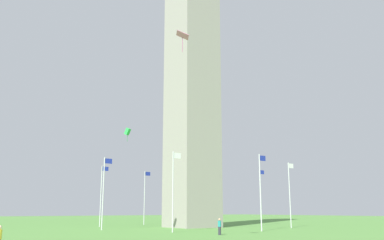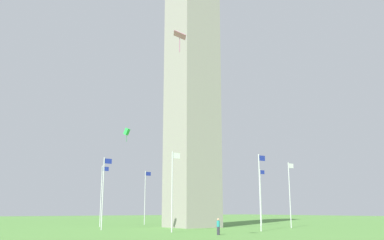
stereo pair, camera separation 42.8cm
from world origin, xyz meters
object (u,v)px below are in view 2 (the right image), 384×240
(flagpole_nw, at_px, (290,192))
(flagpole_n, at_px, (261,194))
(flagpole_se, at_px, (102,193))
(flagpole_ne, at_px, (205,196))
(obelisk_monument, at_px, (192,39))
(flagpole_e, at_px, (145,195))
(flagpole_s, at_px, (103,190))
(flagpole_w, at_px, (260,189))
(person_teal_shirt, at_px, (218,227))
(kite_pink_diamond, at_px, (180,36))
(kite_green_box, at_px, (127,132))
(flagpole_sw, at_px, (172,188))

(flagpole_nw, bearing_deg, flagpole_n, 67.50)
(flagpole_se, bearing_deg, flagpole_ne, -0.00)
(flagpole_ne, bearing_deg, obelisk_monument, -135.16)
(flagpole_n, xyz_separation_m, flagpole_se, (-23.72, 9.83, 0.00))
(flagpole_se, relative_size, flagpole_nw, 1.00)
(flagpole_e, distance_m, flagpole_s, 19.65)
(flagpole_w, distance_m, person_teal_shirt, 10.05)
(kite_pink_diamond, bearing_deg, flagpole_nw, 27.67)
(flagpole_se, height_order, kite_pink_diamond, kite_pink_diamond)
(obelisk_monument, relative_size, flagpole_se, 6.34)
(flagpole_n, height_order, kite_green_box, kite_green_box)
(obelisk_monument, height_order, flagpole_w, obelisk_monument)
(flagpole_sw, bearing_deg, obelisk_monument, 45.16)
(flagpole_se, relative_size, kite_green_box, 5.54)
(flagpole_sw, distance_m, flagpole_w, 10.64)
(kite_green_box, bearing_deg, flagpole_sw, -35.47)
(flagpole_se, xyz_separation_m, kite_pink_diamond, (-9.32, -34.85, 10.76))
(kite_pink_diamond, bearing_deg, kite_green_box, 74.99)
(flagpole_n, distance_m, kite_pink_diamond, 42.83)
(kite_pink_diamond, bearing_deg, person_teal_shirt, 38.80)
(obelisk_monument, relative_size, kite_pink_diamond, 35.75)
(kite_pink_diamond, bearing_deg, obelisk_monument, 52.65)
(flagpole_se, relative_size, flagpole_s, 1.00)
(flagpole_w, relative_size, kite_pink_diamond, 5.64)
(flagpole_ne, bearing_deg, flagpole_w, -112.50)
(flagpole_se, height_order, kite_green_box, kite_green_box)
(flagpole_ne, bearing_deg, flagpole_s, -157.50)
(obelisk_monument, distance_m, kite_green_box, 23.37)
(flagpole_sw, distance_m, kite_pink_diamond, 20.83)
(flagpole_se, xyz_separation_m, person_teal_shirt, (1.09, -26.48, -4.13))
(flagpole_sw, distance_m, person_teal_shirt, 8.05)
(flagpole_n, relative_size, kite_green_box, 5.54)
(obelisk_monument, xyz_separation_m, flagpole_se, (-9.77, 9.83, -23.81))
(obelisk_monument, bearing_deg, kite_green_box, -154.75)
(flagpole_n, xyz_separation_m, flagpole_nw, (-4.07, -9.83, 0.00))
(flagpole_e, height_order, flagpole_w, same)
(obelisk_monument, distance_m, flagpole_nw, 27.59)
(flagpole_n, bearing_deg, kite_pink_diamond, -142.87)
(flagpole_se, distance_m, flagpole_w, 25.68)
(flagpole_e, bearing_deg, obelisk_monument, -90.22)
(flagpole_w, bearing_deg, flagpole_se, 112.50)
(flagpole_n, height_order, flagpole_sw, same)
(flagpole_se, xyz_separation_m, flagpole_nw, (19.65, -19.65, 0.00))
(kite_green_box, bearing_deg, flagpole_se, 75.06)
(flagpole_ne, relative_size, flagpole_e, 1.00)
(flagpole_se, bearing_deg, kite_green_box, -104.94)
(flagpole_nw, height_order, person_teal_shirt, flagpole_nw)
(flagpole_n, xyz_separation_m, person_teal_shirt, (-22.63, -16.65, -4.13))
(obelisk_monument, relative_size, flagpole_s, 6.34)
(obelisk_monument, height_order, kite_green_box, obelisk_monument)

